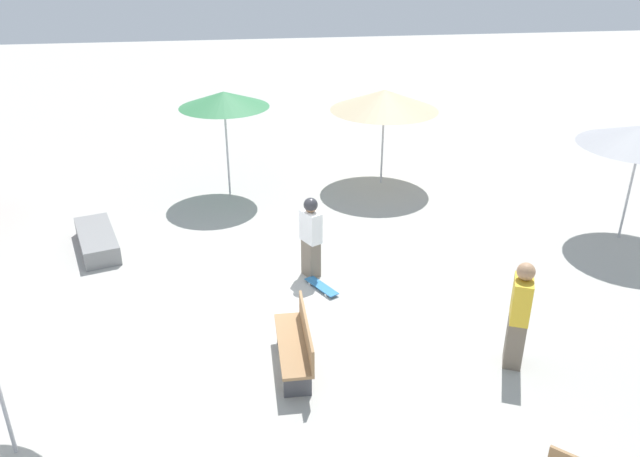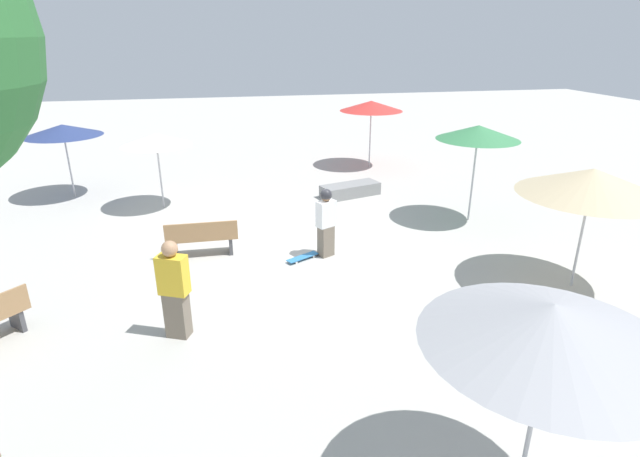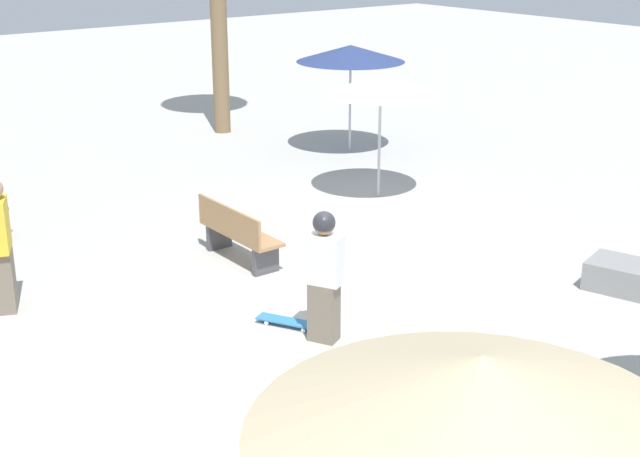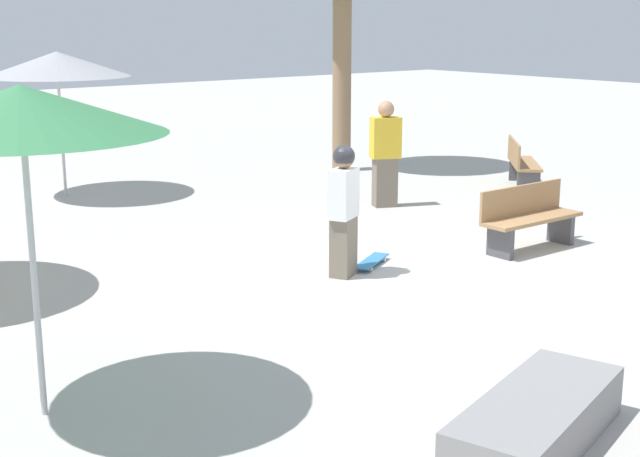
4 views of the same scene
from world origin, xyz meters
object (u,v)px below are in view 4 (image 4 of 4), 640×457
bench_far (521,164)px  bystander_watching (385,154)px  skateboard (371,261)px  bench_near (529,218)px  shade_umbrella_grey (57,64)px  skater_main (344,206)px  concrete_ledge (537,421)px  shade_umbrella_green (21,110)px

bench_far → bystander_watching: (-3.12, 0.27, 0.43)m
skateboard → bystander_watching: size_ratio=0.46×
bench_near → shade_umbrella_grey: bearing=-64.7°
skater_main → concrete_ledge: size_ratio=0.80×
skateboard → shade_umbrella_green: (-4.86, -1.59, 2.32)m
skateboard → bench_far: bench_far is taller
bench_far → bystander_watching: bystander_watching is taller
skateboard → shade_umbrella_grey: 7.07m
bench_near → shade_umbrella_green: (-7.04, -0.90, 1.96)m
skateboard → bystander_watching: (2.55, 2.54, 0.80)m
bench_near → bench_far: same height
bench_near → shade_umbrella_green: bearing=7.7°
bench_far → shade_umbrella_grey: (-6.87, 4.35, 1.83)m
skateboard → shade_umbrella_green: size_ratio=0.31×
concrete_ledge → bystander_watching: size_ratio=1.15×
skateboard → bench_far: size_ratio=0.55×
shade_umbrella_green → bystander_watching: (7.41, 4.13, -1.52)m
skater_main → shade_umbrella_grey: size_ratio=0.64×
bystander_watching → bench_far: bearing=-160.8°
concrete_ledge → bench_far: size_ratio=1.35×
concrete_ledge → shade_umbrella_green: shade_umbrella_green is taller
bystander_watching → concrete_ledge: bearing=79.2°
skateboard → bench_near: 2.32m
concrete_ledge → bystander_watching: bystander_watching is taller
skater_main → bench_near: 2.84m
bench_far → shade_umbrella_grey: bearing=-78.3°
skater_main → bench_near: (2.74, -0.57, -0.43)m
shade_umbrella_grey → bystander_watching: (3.75, -4.08, -1.40)m
skater_main → skateboard: size_ratio=1.98×
bench_far → bystander_watching: bearing=-51.0°
bench_near → shade_umbrella_grey: size_ratio=0.65×
shade_umbrella_green → shade_umbrella_grey: size_ratio=1.04×
shade_umbrella_green → bystander_watching: shade_umbrella_green is taller
shade_umbrella_grey → bench_far: bearing=-32.3°
concrete_ledge → skater_main: bearing=68.0°
concrete_ledge → bench_far: (7.93, 6.59, 0.24)m
shade_umbrella_green → bench_near: bearing=7.3°
skateboard → bench_far: (5.67, 2.27, 0.37)m
skateboard → bench_near: (2.19, -0.69, 0.37)m
shade_umbrella_grey → bystander_watching: size_ratio=1.43×
concrete_ledge → bench_far: bench_far is taller
skater_main → bench_far: bearing=-6.1°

